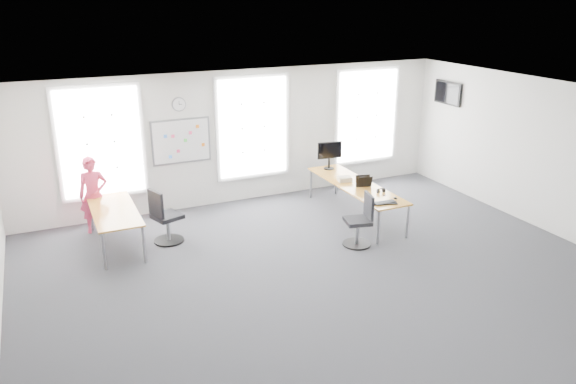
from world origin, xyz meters
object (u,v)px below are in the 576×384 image
desk_right (355,186)px  person (94,195)px  monitor (330,153)px  headphones (381,191)px  keyboard (385,203)px  chair_right (361,223)px  desk_left (114,213)px  chair_left (164,219)px

desk_right → person: person is taller
desk_right → monitor: size_ratio=4.64×
headphones → keyboard: bearing=-118.4°
chair_right → monitor: monitor is taller
chair_right → keyboard: (0.58, 0.07, 0.29)m
person → headphones: (5.34, -2.14, -0.01)m
desk_left → chair_left: chair_left is taller
person → keyboard: (5.07, -2.69, -0.04)m
desk_right → chair_right: chair_right is taller
person → keyboard: bearing=-24.1°
desk_right → chair_right: bearing=-116.9°
desk_left → chair_right: chair_right is taller
chair_left → keyboard: (3.93, -1.58, 0.26)m
desk_left → headphones: headphones is taller
headphones → desk_right: bearing=103.1°
monitor → headphones: bearing=-78.0°
headphones → monitor: 1.92m
desk_right → chair_left: 4.04m
desk_right → headphones: bearing=-74.5°
desk_right → keyboard: (-0.08, -1.23, 0.06)m
chair_right → headphones: bearing=139.5°
chair_left → chair_right: bearing=-135.3°
desk_left → desk_right: bearing=-6.8°
desk_right → keyboard: 1.24m
desk_right → chair_left: chair_left is taller
chair_left → headphones: (4.20, -1.02, 0.30)m
chair_left → headphones: size_ratio=6.40×
keyboard → headphones: bearing=82.8°
headphones → monitor: (-0.17, 1.88, 0.34)m
desk_right → keyboard: size_ratio=6.42×
chair_right → keyboard: 0.65m
chair_left → monitor: monitor is taller
chair_left → person: person is taller
person → monitor: person is taller
person → headphones: size_ratio=9.18×
chair_left → keyboard: size_ratio=2.33×
keyboard → monitor: (0.10, 2.44, 0.37)m
desk_left → chair_left: (0.88, -0.24, -0.20)m
keyboard → headphones: 0.62m
monitor → chair_left: bearing=-161.1°
desk_right → keyboard: bearing=-93.9°
desk_right → desk_left: desk_left is taller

